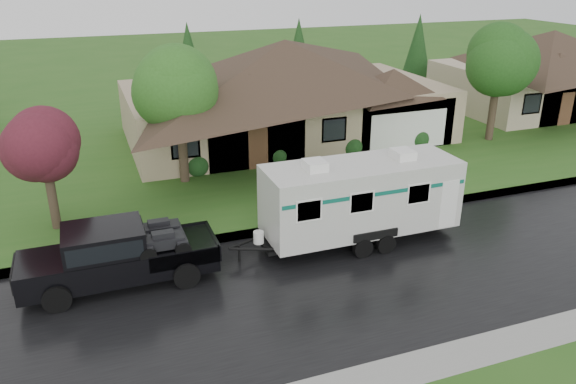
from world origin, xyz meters
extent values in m
plane|color=#2B591C|center=(0.00, 0.00, 0.00)|extent=(140.00, 140.00, 0.00)
cube|color=black|center=(0.00, -2.00, 0.01)|extent=(140.00, 8.00, 0.01)
cube|color=gray|center=(0.00, 2.25, 0.07)|extent=(140.00, 0.50, 0.15)
cube|color=#2B591C|center=(0.00, 15.00, 0.07)|extent=(140.00, 26.00, 0.15)
cube|color=tan|center=(2.00, 14.00, 1.65)|extent=(18.00, 10.00, 3.00)
pyramid|color=#38261F|center=(2.00, 14.00, 5.75)|extent=(19.44, 10.80, 2.60)
cube|color=tan|center=(7.40, 11.00, 1.50)|extent=(5.76, 4.00, 2.70)
cube|color=tan|center=(22.00, 14.50, 1.65)|extent=(14.00, 9.00, 3.00)
pyramid|color=#38261F|center=(22.00, 14.50, 5.45)|extent=(15.12, 9.72, 2.30)
cylinder|color=#382B1E|center=(-5.05, 8.56, 1.55)|extent=(0.43, 0.43, 2.81)
sphere|color=#357425|center=(-5.05, 8.56, 4.63)|extent=(3.88, 3.88, 3.88)
cylinder|color=#382B1E|center=(-10.71, 5.26, 1.16)|extent=(0.35, 0.35, 2.03)
sphere|color=#5B1C29|center=(-10.71, 5.26, 3.38)|extent=(2.80, 2.80, 2.80)
cylinder|color=#382B1E|center=(12.95, 9.07, 1.59)|extent=(0.43, 0.43, 2.87)
sphere|color=#275D1E|center=(12.95, 9.07, 4.73)|extent=(3.97, 3.97, 3.97)
sphere|color=#143814|center=(-4.30, 9.30, 0.65)|extent=(1.00, 1.00, 1.00)
sphere|color=#143814|center=(-0.10, 9.30, 0.65)|extent=(1.00, 1.00, 1.00)
sphere|color=#143814|center=(4.10, 9.30, 0.65)|extent=(1.00, 1.00, 1.00)
sphere|color=#143814|center=(8.30, 9.30, 0.65)|extent=(1.00, 1.00, 1.00)
cube|color=black|center=(-8.68, 0.42, 0.80)|extent=(6.18, 2.06, 0.89)
cube|color=black|center=(-10.95, 0.42, 1.08)|extent=(1.65, 2.01, 0.36)
cube|color=black|center=(-9.09, 0.42, 1.60)|extent=(2.47, 1.94, 0.93)
cube|color=black|center=(-9.09, 0.42, 1.65)|extent=(2.27, 1.98, 0.57)
cube|color=black|center=(-6.72, 0.42, 1.01)|extent=(2.27, 1.96, 0.06)
cylinder|color=black|center=(-10.64, -0.59, 0.43)|extent=(0.87, 0.33, 0.87)
cylinder|color=black|center=(-10.64, 1.43, 0.43)|extent=(0.87, 0.33, 0.87)
cylinder|color=black|center=(-6.72, -0.59, 0.43)|extent=(0.87, 0.33, 0.87)
cylinder|color=black|center=(-6.72, 1.43, 0.43)|extent=(0.87, 0.33, 0.87)
cube|color=beige|center=(0.02, 0.42, 1.83)|extent=(7.21, 2.47, 2.52)
cube|color=black|center=(0.02, 0.42, 0.41)|extent=(7.63, 1.24, 0.14)
cube|color=#0D5F4E|center=(0.02, 0.42, 2.38)|extent=(7.07, 2.49, 0.14)
cube|color=white|center=(-1.83, 0.42, 3.26)|extent=(0.72, 0.82, 0.33)
cube|color=white|center=(1.67, 0.42, 3.26)|extent=(0.72, 0.82, 0.33)
cylinder|color=black|center=(-0.44, -0.80, 0.36)|extent=(0.72, 0.25, 0.72)
cylinder|color=black|center=(-0.44, 1.63, 0.36)|extent=(0.72, 0.25, 0.72)
cylinder|color=black|center=(0.48, -0.80, 0.36)|extent=(0.72, 0.25, 0.72)
cylinder|color=black|center=(0.48, 1.63, 0.36)|extent=(0.72, 0.25, 0.72)
camera|label=1|loc=(-9.11, -16.49, 9.82)|focal=35.00mm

